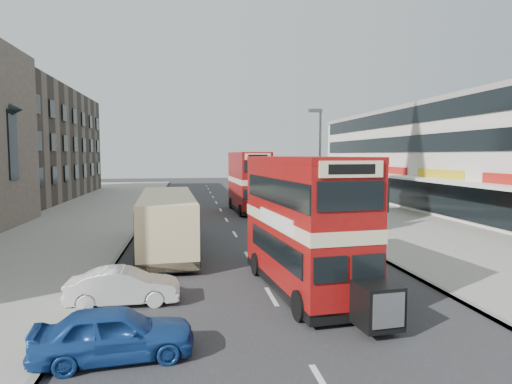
{
  "coord_description": "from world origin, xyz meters",
  "views": [
    {
      "loc": [
        -2.78,
        -12.48,
        4.88
      ],
      "look_at": [
        0.31,
        7.45,
        3.16
      ],
      "focal_mm": 30.75,
      "sensor_mm": 36.0,
      "label": 1
    }
  ],
  "objects_px": {
    "pedestrian_near": "(365,215)",
    "cyclist": "(285,215)",
    "car_right_a": "(312,217)",
    "car_right_c": "(264,198)",
    "street_lamp": "(319,156)",
    "coach": "(167,220)",
    "car_left_near": "(114,333)",
    "bus_second": "(249,182)",
    "bus_main": "(304,223)",
    "car_right_b": "(276,205)",
    "pedestrian_far": "(308,192)",
    "car_left_front": "(124,286)"
  },
  "relations": [
    {
      "from": "bus_main",
      "to": "car_left_front",
      "type": "relative_size",
      "value": 2.38
    },
    {
      "from": "coach",
      "to": "pedestrian_far",
      "type": "distance_m",
      "value": 24.57
    },
    {
      "from": "pedestrian_far",
      "to": "bus_main",
      "type": "bearing_deg",
      "value": -133.46
    },
    {
      "from": "car_right_c",
      "to": "bus_second",
      "type": "bearing_deg",
      "value": -31.6
    },
    {
      "from": "car_left_front",
      "to": "car_right_b",
      "type": "bearing_deg",
      "value": -24.19
    },
    {
      "from": "car_right_a",
      "to": "car_right_b",
      "type": "relative_size",
      "value": 0.85
    },
    {
      "from": "bus_second",
      "to": "pedestrian_near",
      "type": "xyz_separation_m",
      "value": [
        5.93,
        -10.9,
        -1.5
      ]
    },
    {
      "from": "street_lamp",
      "to": "car_right_b",
      "type": "bearing_deg",
      "value": 110.64
    },
    {
      "from": "cyclist",
      "to": "coach",
      "type": "bearing_deg",
      "value": -133.9
    },
    {
      "from": "coach",
      "to": "pedestrian_far",
      "type": "bearing_deg",
      "value": 55.0
    },
    {
      "from": "coach",
      "to": "car_left_near",
      "type": "relative_size",
      "value": 2.73
    },
    {
      "from": "car_left_front",
      "to": "car_right_a",
      "type": "height_order",
      "value": "car_left_front"
    },
    {
      "from": "car_left_front",
      "to": "pedestrian_far",
      "type": "xyz_separation_m",
      "value": [
        14.15,
        28.65,
        0.49
      ]
    },
    {
      "from": "bus_second",
      "to": "car_right_c",
      "type": "bearing_deg",
      "value": -116.35
    },
    {
      "from": "car_right_c",
      "to": "pedestrian_near",
      "type": "height_order",
      "value": "pedestrian_near"
    },
    {
      "from": "car_right_b",
      "to": "pedestrian_near",
      "type": "relative_size",
      "value": 2.55
    },
    {
      "from": "car_right_a",
      "to": "pedestrian_far",
      "type": "relative_size",
      "value": 2.18
    },
    {
      "from": "coach",
      "to": "cyclist",
      "type": "xyz_separation_m",
      "value": [
        7.78,
        7.52,
        -0.94
      ]
    },
    {
      "from": "pedestrian_far",
      "to": "street_lamp",
      "type": "bearing_deg",
      "value": -129.76
    },
    {
      "from": "cyclist",
      "to": "pedestrian_near",
      "type": "bearing_deg",
      "value": -39.48
    },
    {
      "from": "car_right_a",
      "to": "coach",
      "type": "bearing_deg",
      "value": -48.52
    },
    {
      "from": "pedestrian_near",
      "to": "cyclist",
      "type": "relative_size",
      "value": 0.95
    },
    {
      "from": "bus_main",
      "to": "car_right_a",
      "type": "distance_m",
      "value": 14.64
    },
    {
      "from": "car_left_near",
      "to": "cyclist",
      "type": "bearing_deg",
      "value": -29.59
    },
    {
      "from": "car_right_a",
      "to": "car_right_c",
      "type": "bearing_deg",
      "value": -168.8
    },
    {
      "from": "bus_second",
      "to": "car_right_a",
      "type": "relative_size",
      "value": 2.21
    },
    {
      "from": "coach",
      "to": "car_right_b",
      "type": "xyz_separation_m",
      "value": [
        8.32,
        13.61,
        -0.92
      ]
    },
    {
      "from": "car_right_b",
      "to": "car_right_a",
      "type": "bearing_deg",
      "value": 6.43
    },
    {
      "from": "pedestrian_near",
      "to": "cyclist",
      "type": "bearing_deg",
      "value": -80.58
    },
    {
      "from": "bus_main",
      "to": "pedestrian_far",
      "type": "relative_size",
      "value": 4.57
    },
    {
      "from": "coach",
      "to": "car_right_a",
      "type": "relative_size",
      "value": 2.52
    },
    {
      "from": "bus_main",
      "to": "pedestrian_far",
      "type": "height_order",
      "value": "bus_main"
    },
    {
      "from": "street_lamp",
      "to": "bus_second",
      "type": "relative_size",
      "value": 0.91
    },
    {
      "from": "car_left_near",
      "to": "car_right_b",
      "type": "relative_size",
      "value": 0.79
    },
    {
      "from": "coach",
      "to": "car_right_a",
      "type": "bearing_deg",
      "value": 31.82
    },
    {
      "from": "bus_second",
      "to": "coach",
      "type": "distance_m",
      "value": 15.87
    },
    {
      "from": "pedestrian_near",
      "to": "pedestrian_far",
      "type": "xyz_separation_m",
      "value": [
        0.99,
        17.1,
        -0.0
      ]
    },
    {
      "from": "pedestrian_near",
      "to": "pedestrian_far",
      "type": "distance_m",
      "value": 17.12
    },
    {
      "from": "car_left_front",
      "to": "pedestrian_far",
      "type": "relative_size",
      "value": 1.92
    },
    {
      "from": "street_lamp",
      "to": "car_right_c",
      "type": "height_order",
      "value": "street_lamp"
    },
    {
      "from": "bus_main",
      "to": "coach",
      "type": "relative_size",
      "value": 0.83
    },
    {
      "from": "bus_main",
      "to": "car_right_b",
      "type": "bearing_deg",
      "value": -104.42
    },
    {
      "from": "street_lamp",
      "to": "coach",
      "type": "height_order",
      "value": "street_lamp"
    },
    {
      "from": "coach",
      "to": "pedestrian_far",
      "type": "height_order",
      "value": "coach"
    },
    {
      "from": "pedestrian_near",
      "to": "coach",
      "type": "bearing_deg",
      "value": -22.13
    },
    {
      "from": "street_lamp",
      "to": "cyclist",
      "type": "distance_m",
      "value": 4.93
    },
    {
      "from": "car_right_b",
      "to": "cyclist",
      "type": "bearing_deg",
      "value": -7.27
    },
    {
      "from": "car_right_a",
      "to": "pedestrian_far",
      "type": "distance_m",
      "value": 14.77
    },
    {
      "from": "bus_second",
      "to": "car_right_b",
      "type": "relative_size",
      "value": 1.89
    },
    {
      "from": "coach",
      "to": "car_left_front",
      "type": "xyz_separation_m",
      "value": [
        -1.05,
        -7.88,
        -0.99
      ]
    }
  ]
}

